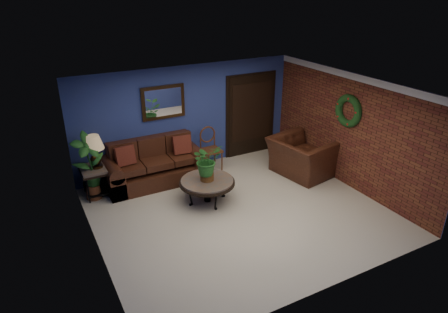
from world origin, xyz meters
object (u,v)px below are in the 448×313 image
coffee_table (207,182)px  end_table (98,174)px  table_lamp (94,148)px  armchair (302,157)px  sofa (154,168)px  side_chair (210,145)px

coffee_table → end_table: end_table is taller
table_lamp → armchair: (4.45, -1.26, -0.65)m
sofa → armchair: bearing=-22.0°
table_lamp → side_chair: size_ratio=0.66×
end_table → table_lamp: (0.00, 0.00, 0.60)m
sofa → coffee_table: size_ratio=1.96×
coffee_table → sofa: bearing=115.4°
end_table → table_lamp: size_ratio=1.02×
sofa → side_chair: size_ratio=2.17×
end_table → side_chair: bearing=1.6°
end_table → side_chair: 2.70m
end_table → armchair: size_ratio=0.52×
coffee_table → armchair: 2.53m
side_chair → armchair: side_chair is taller
coffee_table → end_table: 2.35m
table_lamp → side_chair: bearing=1.6°
sofa → end_table: bearing=-178.4°
coffee_table → table_lamp: table_lamp is taller
table_lamp → coffee_table: bearing=-35.3°
armchair → side_chair: bearing=42.9°
coffee_table → table_lamp: size_ratio=1.67×
table_lamp → side_chair: table_lamp is taller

